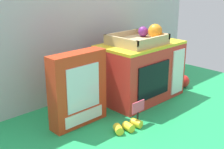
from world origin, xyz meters
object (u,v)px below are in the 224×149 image
food_groups_crate (141,38)px  loose_toy_apple (183,81)px  price_sign (138,109)px  loose_toy_banana (128,126)px  cookie_set_box (78,89)px  toy_microwave (140,71)px

food_groups_crate → loose_toy_apple: 0.39m
price_sign → loose_toy_banana: (-0.06, -0.01, -0.05)m
loose_toy_apple → cookie_set_box: bearing=174.8°
price_sign → loose_toy_banana: price_sign is taller
food_groups_crate → loose_toy_apple: food_groups_crate is taller
cookie_set_box → loose_toy_apple: (0.66, -0.06, -0.11)m
price_sign → loose_toy_apple: (0.50, 0.11, -0.03)m
toy_microwave → loose_toy_apple: toy_microwave is taller
price_sign → loose_toy_banana: size_ratio=0.77×
cookie_set_box → price_sign: 0.25m
food_groups_crate → price_sign: bearing=-139.9°
toy_microwave → loose_toy_apple: 0.30m
cookie_set_box → price_sign: bearing=-46.2°
toy_microwave → loose_toy_banana: toy_microwave is taller
food_groups_crate → cookie_set_box: food_groups_crate is taller
price_sign → loose_toy_apple: 0.51m
loose_toy_banana → loose_toy_apple: size_ratio=1.93×
price_sign → food_groups_crate: bearing=40.1°
cookie_set_box → loose_toy_banana: cookie_set_box is taller
price_sign → loose_toy_banana: 0.08m
food_groups_crate → loose_toy_apple: bearing=-13.2°
cookie_set_box → loose_toy_banana: (0.10, -0.18, -0.13)m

